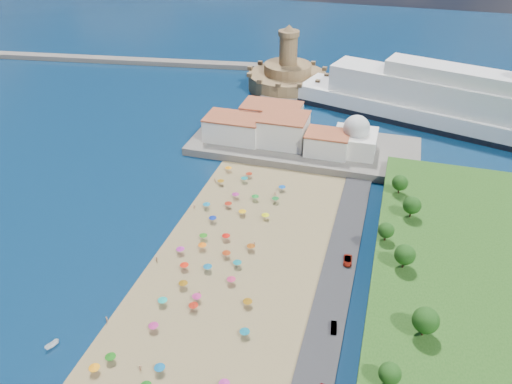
% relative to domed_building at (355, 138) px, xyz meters
% --- Properties ---
extents(ground, '(700.00, 700.00, 0.00)m').
position_rel_domed_building_xyz_m(ground, '(-30.00, -71.00, -8.97)').
color(ground, '#071938').
rests_on(ground, ground).
extents(terrace, '(90.00, 36.00, 3.00)m').
position_rel_domed_building_xyz_m(terrace, '(-20.00, 2.00, -7.47)').
color(terrace, '#59544C').
rests_on(terrace, ground).
extents(jetty, '(18.00, 70.00, 2.40)m').
position_rel_domed_building_xyz_m(jetty, '(-42.00, 37.00, -7.77)').
color(jetty, '#59544C').
rests_on(jetty, ground).
extents(breakwater, '(199.03, 34.77, 2.60)m').
position_rel_domed_building_xyz_m(breakwater, '(-140.00, 82.00, -7.67)').
color(breakwater, '#59544C').
rests_on(breakwater, ground).
extents(waterfront_buildings, '(57.00, 29.00, 11.00)m').
position_rel_domed_building_xyz_m(waterfront_buildings, '(-33.05, 2.64, -1.10)').
color(waterfront_buildings, silver).
rests_on(waterfront_buildings, terrace).
extents(domed_building, '(16.00, 16.00, 15.00)m').
position_rel_domed_building_xyz_m(domed_building, '(0.00, 0.00, 0.00)').
color(domed_building, silver).
rests_on(domed_building, terrace).
extents(fortress, '(40.00, 40.00, 32.40)m').
position_rel_domed_building_xyz_m(fortress, '(-42.00, 67.00, -2.29)').
color(fortress, '#927049').
rests_on(fortress, ground).
extents(cruise_ship, '(147.78, 61.52, 32.22)m').
position_rel_domed_building_xyz_m(cruise_ship, '(40.69, 39.73, 0.57)').
color(cruise_ship, black).
rests_on(cruise_ship, ground).
extents(beach_parasols, '(31.67, 115.45, 2.20)m').
position_rel_domed_building_xyz_m(beach_parasols, '(-30.66, -79.37, -6.83)').
color(beach_parasols, gray).
rests_on(beach_parasols, beach).
extents(beachgoers, '(30.95, 92.24, 1.89)m').
position_rel_domed_building_xyz_m(beachgoers, '(-34.56, -74.52, -7.85)').
color(beachgoers, tan).
rests_on(beachgoers, beach).
extents(moored_boats, '(4.40, 19.91, 1.69)m').
position_rel_domed_building_xyz_m(moored_boats, '(-56.59, -122.23, -8.18)').
color(moored_boats, white).
rests_on(moored_boats, ground).
extents(parked_cars, '(2.76, 48.72, 1.41)m').
position_rel_domed_building_xyz_m(parked_cars, '(6.00, -80.27, -7.59)').
color(parked_cars, gray).
rests_on(parked_cars, promenade).
extents(hillside_trees, '(15.73, 106.73, 7.64)m').
position_rel_domed_building_xyz_m(hillside_trees, '(20.31, -80.67, 1.16)').
color(hillside_trees, '#382314').
rests_on(hillside_trees, hillside).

